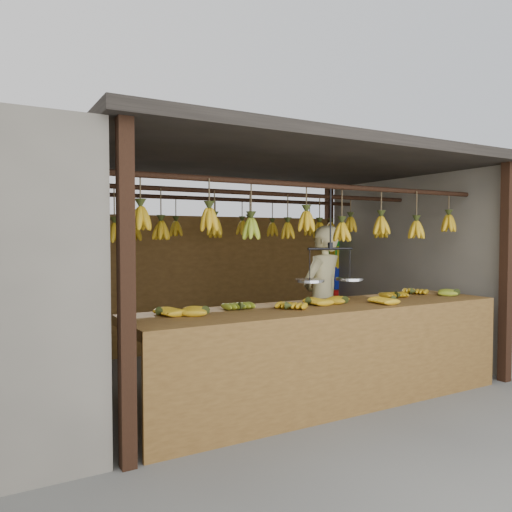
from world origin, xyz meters
TOP-DOWN VIEW (x-y plane):
  - ground at (0.00, 0.00)m, footprint 80.00×80.00m
  - stall at (0.00, 0.33)m, footprint 4.30×3.30m
  - neighbor_right at (3.60, 0.00)m, footprint 3.00×3.00m
  - counter at (-0.07, -1.23)m, footprint 3.66×0.83m
  - hanging_bananas at (-0.01, 0.01)m, footprint 3.62×2.25m
  - balance_scale at (0.07, -1.00)m, footprint 0.70×0.30m
  - vendor at (0.60, -0.18)m, footprint 0.70×0.57m
  - bag_bundles at (1.94, 1.35)m, footprint 0.08×0.26m

SIDE VIEW (x-z plane):
  - ground at x=0.00m, z-range 0.00..0.00m
  - counter at x=-0.07m, z-range 0.24..1.20m
  - vendor at x=0.60m, z-range 0.00..1.65m
  - bag_bundles at x=1.94m, z-range 0.40..1.62m
  - neighbor_right at x=3.60m, z-range 0.00..2.30m
  - balance_scale at x=0.07m, z-range 0.72..1.62m
  - hanging_bananas at x=-0.01m, z-range 1.42..1.81m
  - stall at x=0.00m, z-range 0.77..3.17m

